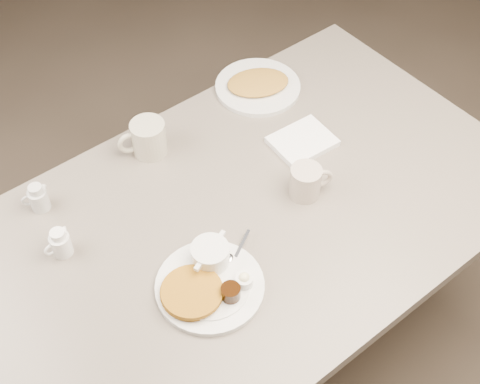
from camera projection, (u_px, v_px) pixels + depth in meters
diner_table at (244, 252)px, 1.82m from camera, size 1.50×0.90×0.75m
main_plate at (208, 280)px, 1.53m from camera, size 0.34×0.33×0.07m
coffee_mug_near at (306, 181)px, 1.70m from camera, size 0.13×0.11×0.09m
napkin at (302, 141)px, 1.84m from camera, size 0.18×0.14×0.02m
coffee_mug_far at (147, 138)px, 1.79m from camera, size 0.15×0.12×0.10m
creamer_left at (60, 243)px, 1.58m from camera, size 0.08×0.06×0.08m
creamer_right at (38, 198)px, 1.67m from camera, size 0.07×0.06×0.08m
hash_plate at (258, 85)px, 1.99m from camera, size 0.34×0.34×0.04m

